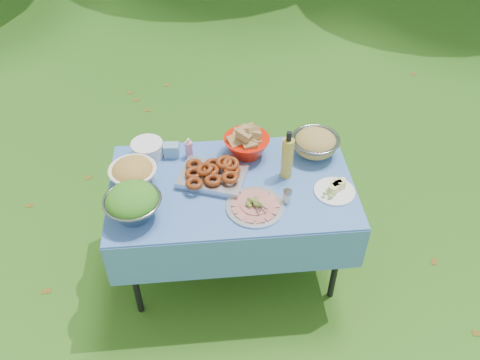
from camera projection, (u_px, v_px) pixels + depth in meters
name	position (u px, v px, depth m)	size (l,w,h in m)	color
ground	(233.00, 263.00, 3.56)	(80.00, 80.00, 0.00)	#103E0B
picnic_table	(232.00, 227.00, 3.30)	(1.46, 0.86, 0.76)	#84B6FF
salad_bowl	(133.00, 203.00, 2.78)	(0.32, 0.32, 0.21)	gray
pasta_bowl_white	(133.00, 172.00, 3.00)	(0.28, 0.28, 0.16)	white
plate_stack	(147.00, 149.00, 3.21)	(0.20, 0.20, 0.10)	white
wipes_box	(172.00, 150.00, 3.21)	(0.10, 0.07, 0.09)	#78A7C9
sanitizer_bottle	(189.00, 148.00, 3.19)	(0.05, 0.05, 0.14)	pink
bread_bowl	(247.00, 142.00, 3.19)	(0.29, 0.29, 0.19)	red
pasta_bowl_steel	(315.00, 143.00, 3.21)	(0.30, 0.30, 0.16)	gray
fried_tray	(212.00, 174.00, 3.04)	(0.39, 0.27, 0.09)	#B2B2B7
charcuterie_platter	(255.00, 203.00, 2.87)	(0.34, 0.34, 0.08)	silver
oil_bottle	(288.00, 155.00, 2.99)	(0.07, 0.07, 0.32)	gold
cheese_plate	(335.00, 188.00, 2.97)	(0.24, 0.24, 0.07)	white
shaker	(287.00, 196.00, 2.91)	(0.05, 0.05, 0.08)	silver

